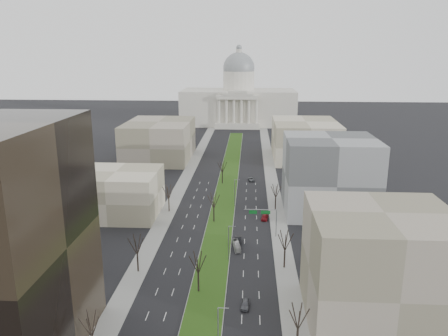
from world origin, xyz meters
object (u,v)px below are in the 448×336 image
at_px(car_grey_near, 245,304).
at_px(car_red, 265,217).
at_px(box_van, 237,246).
at_px(car_grey_far, 251,179).
at_px(car_black, 238,240).

xyz_separation_m(car_grey_near, car_red, (5.37, 48.49, 0.00)).
bearing_deg(box_van, car_red, 60.05).
distance_m(car_grey_far, box_van, 63.07).
height_order(car_black, box_van, box_van).
xyz_separation_m(car_red, car_grey_far, (-4.12, 41.43, -0.07)).
relative_size(car_red, box_van, 0.76).
bearing_deg(car_grey_near, car_red, 88.35).
height_order(car_red, car_grey_far, car_red).
distance_m(car_black, car_grey_far, 59.53).
relative_size(car_black, box_van, 0.78).
height_order(car_grey_near, car_black, car_black).
bearing_deg(box_van, car_black, 76.35).
distance_m(car_black, box_van, 3.54).
height_order(car_grey_far, box_van, box_van).
height_order(car_red, box_van, box_van).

